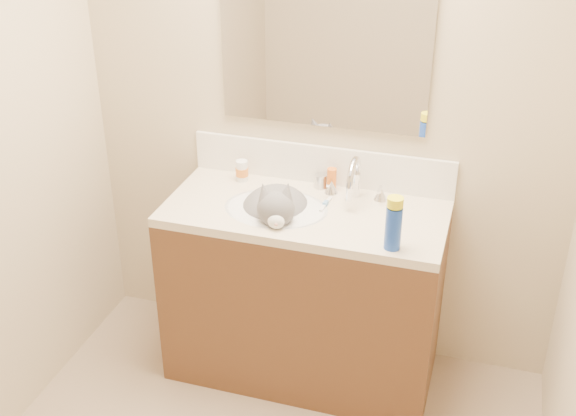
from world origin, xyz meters
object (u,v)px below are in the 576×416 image
Objects in this scene: cat at (276,212)px; spray_can at (393,228)px; faucet at (354,182)px; basin at (276,222)px; pill_bottle at (242,171)px; vanity_cabinet at (304,296)px; amber_bottle at (332,180)px; silver_jar at (321,181)px.

cat is 2.60× the size of spray_can.
faucet is 0.36m from cat.
basin is 2.58× the size of spray_can.
pill_bottle is at bearing 119.77° from cat.
vanity_cabinet is 0.64m from pill_bottle.
spray_can is (0.23, -0.35, 0.00)m from faucet.
cat reaches higher than vanity_cabinet.
vanity_cabinet is 0.40m from basin.
spray_can is (0.53, -0.19, 0.11)m from cat.
cat is at bearing -171.39° from vanity_cabinet.
pill_bottle is 0.42m from amber_bottle.
faucet is at bearing 123.34° from spray_can.
pill_bottle is at bearing -174.73° from silver_jar.
spray_can reaches higher than silver_jar.
faucet is 2.65× the size of amber_bottle.
faucet reaches higher than amber_bottle.
vanity_cabinet is at bearing -27.40° from pill_bottle.
cat is 0.58m from spray_can.
vanity_cabinet is at bearing -142.71° from faucet.
pill_bottle is (-0.23, 0.20, 0.07)m from cat.
spray_can is (0.34, -0.41, 0.03)m from amber_bottle.
vanity_cabinet is 2.64× the size of cat.
cat is at bearing -130.33° from amber_bottle.
pill_bottle is at bearing 137.43° from basin.
vanity_cabinet is at bearing 152.90° from spray_can.
silver_jar reaches higher than basin.
vanity_cabinet is 4.29× the size of faucet.
amber_bottle is at bearing 150.05° from faucet.
vanity_cabinet is at bearing -10.13° from cat.
amber_bottle is (0.05, -0.01, 0.02)m from silver_jar.
amber_bottle is 0.54m from spray_can.
faucet is 0.41m from spray_can.
spray_can is (0.39, -0.42, 0.05)m from silver_jar.
vanity_cabinet is 12.31× the size of pill_bottle.
pill_bottle reaches higher than basin.
faucet is 4.31× the size of silver_jar.
amber_bottle reaches higher than pill_bottle.
silver_jar is at bearing 167.57° from amber_bottle.
spray_can reaches higher than cat.
basin is at bearing -165.96° from vanity_cabinet.
basin is at bearing -150.88° from faucet.
amber_bottle is (0.19, 0.22, 0.08)m from cat.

